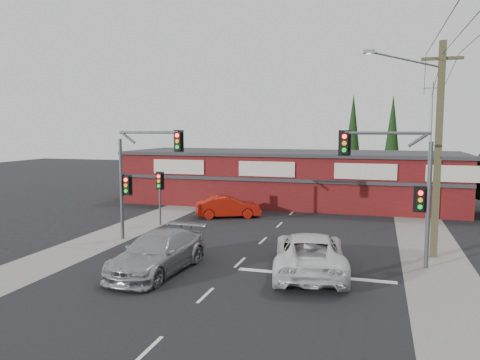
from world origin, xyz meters
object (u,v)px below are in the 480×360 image
(silver_suv, at_px, (158,253))
(red_sedan, at_px, (228,207))
(shop_building, at_px, (290,177))
(utility_pole, at_px, (435,143))
(white_suv, at_px, (310,253))

(silver_suv, bearing_deg, red_sedan, 98.48)
(shop_building, distance_m, utility_pole, 17.15)
(shop_building, height_order, utility_pole, utility_pole)
(silver_suv, relative_size, red_sedan, 1.30)
(white_suv, bearing_deg, silver_suv, 6.26)
(utility_pole, bearing_deg, white_suv, -141.29)
(shop_building, bearing_deg, white_suv, -76.87)
(white_suv, distance_m, shop_building, 18.64)
(white_suv, relative_size, red_sedan, 1.40)
(white_suv, relative_size, silver_suv, 1.07)
(red_sedan, relative_size, shop_building, 0.16)
(shop_building, bearing_deg, red_sedan, -111.65)
(utility_pole, bearing_deg, red_sedan, 151.40)
(red_sedan, bearing_deg, shop_building, -45.03)
(silver_suv, distance_m, shop_building, 19.98)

